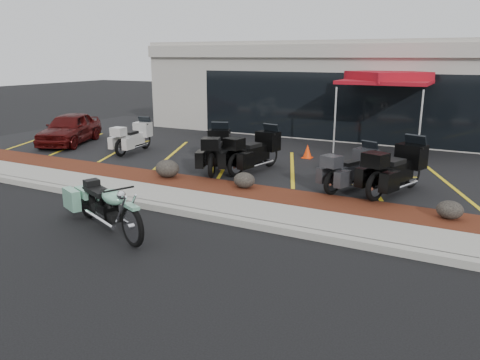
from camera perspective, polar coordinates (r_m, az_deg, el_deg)
The scene contains 18 objects.
ground at distance 9.42m, azimuth -6.33°, elevation -6.46°, with size 90.00×90.00×0.00m, color black.
curb at distance 10.10m, azimuth -3.49°, elevation -4.44°, with size 24.00×0.25×0.15m, color gray.
sidewalk at distance 10.68m, azimuth -1.55°, elevation -3.34°, with size 24.00×1.20×0.15m, color gray.
mulch_bed at distance 11.69m, azimuth 1.33°, elevation -1.69°, with size 24.00×1.20×0.16m, color #3B170D.
upper_lot at distance 16.56m, azimuth 9.69°, elevation 3.06°, with size 26.00×9.60×0.15m, color black.
dealership_building at distance 22.31m, azimuth 15.08°, elevation 10.80°, with size 18.00×8.16×4.00m.
boulder_left at distance 13.06m, azimuth -8.85°, elevation 1.39°, with size 0.69×0.58×0.49m, color black.
boulder_mid at distance 11.87m, azimuth 0.52°, elevation -0.02°, with size 0.56×0.47×0.40m, color black.
boulder_right at distance 10.57m, azimuth 24.21°, elevation -3.33°, with size 0.54×0.45×0.38m, color black.
hero_cruiser at distance 8.75m, azimuth -13.02°, elevation -4.80°, with size 2.98×0.75×1.05m, color #78BB9A, non-canonical shape.
touring_white at distance 17.24m, azimuth -11.53°, elevation 5.67°, with size 2.01×0.77×1.17m, color silver, non-canonical shape.
touring_black_front at distance 14.43m, azimuth -2.45°, elevation 4.51°, with size 2.29×0.87×1.33m, color black, non-canonical shape.
touring_black_mid at distance 14.15m, azimuth 3.73°, elevation 4.25°, with size 2.25×0.86×1.31m, color black, non-canonical shape.
touring_grey at distance 12.57m, azimuth 15.36°, elevation 2.03°, with size 1.99×0.76×1.16m, color #2A2B2F, non-canonical shape.
touring_black_rear at distance 12.59m, azimuth 20.37°, elevation 2.14°, with size 2.36×0.90×1.37m, color black, non-canonical shape.
parked_car at distance 19.02m, azimuth -20.06°, elevation 5.93°, with size 1.40×3.47×1.18m, color #3F0909.
traffic_cone at distance 15.56m, azimuth 8.22°, elevation 3.50°, with size 0.30×0.30×0.45m, color #FF3C08.
popup_canopy at distance 17.27m, azimuth 17.52°, elevation 11.66°, with size 3.14×3.14×2.74m.
Camera 1 is at (4.97, -7.23, 3.42)m, focal length 35.00 mm.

